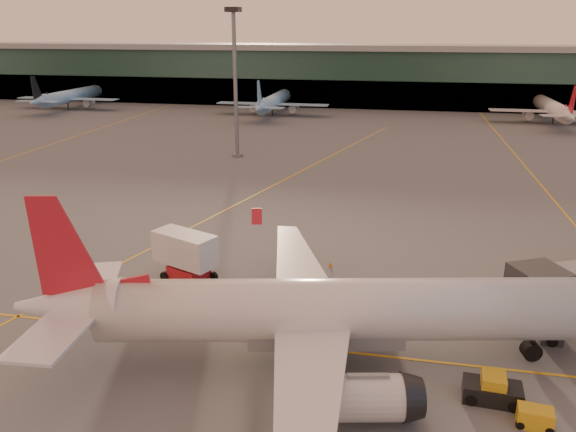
% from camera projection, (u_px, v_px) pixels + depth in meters
% --- Properties ---
extents(ground, '(600.00, 600.00, 0.00)m').
position_uv_depth(ground, '(247.00, 383.00, 37.18)').
color(ground, '#4C4F54').
rests_on(ground, ground).
extents(taxi_markings, '(100.12, 173.00, 0.01)m').
position_uv_depth(taxi_markings, '(281.00, 193.00, 79.87)').
color(taxi_markings, gold).
rests_on(taxi_markings, ground).
extents(terminal, '(400.00, 20.00, 17.60)m').
position_uv_depth(terminal, '(374.00, 76.00, 166.07)').
color(terminal, '#19382D').
rests_on(terminal, ground).
extents(mast_west_near, '(2.40, 2.40, 25.60)m').
position_uv_depth(mast_west_near, '(235.00, 73.00, 97.49)').
color(mast_west_near, slate).
rests_on(mast_west_near, ground).
extents(distant_aircraft_row, '(290.00, 34.00, 13.00)m').
position_uv_depth(distant_aircraft_row, '(288.00, 115.00, 150.72)').
color(distant_aircraft_row, '#83B2DB').
rests_on(distant_aircraft_row, ground).
extents(main_airplane, '(40.49, 36.80, 12.31)m').
position_uv_depth(main_airplane, '(322.00, 313.00, 38.04)').
color(main_airplane, silver).
rests_on(main_airplane, ground).
extents(catering_truck, '(6.54, 4.73, 4.66)m').
position_uv_depth(catering_truck, '(186.00, 254.00, 51.33)').
color(catering_truck, '#A6171D').
rests_on(catering_truck, ground).
extents(gpu_cart, '(2.18, 1.45, 1.20)m').
position_uv_depth(gpu_cart, '(535.00, 418.00, 32.95)').
color(gpu_cart, gold).
rests_on(gpu_cart, ground).
extents(pushback_tug, '(3.70, 2.19, 1.84)m').
position_uv_depth(pushback_tug, '(492.00, 390.00, 35.19)').
color(pushback_tug, black).
rests_on(pushback_tug, ground).
extents(cone_tail, '(0.41, 0.41, 0.53)m').
position_uv_depth(cone_tail, '(75.00, 325.00, 43.86)').
color(cone_tail, orange).
rests_on(cone_tail, ground).
extents(cone_wing_left, '(0.38, 0.38, 0.49)m').
position_uv_depth(cone_wing_left, '(330.00, 264.00, 55.23)').
color(cone_wing_left, orange).
rests_on(cone_wing_left, ground).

